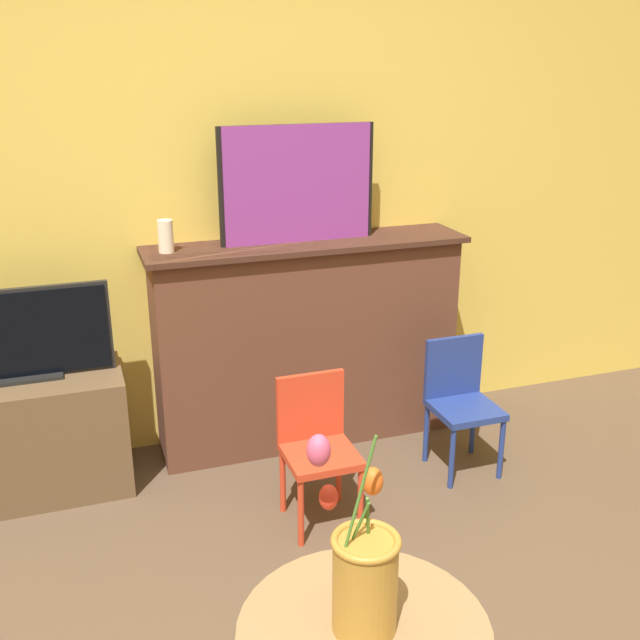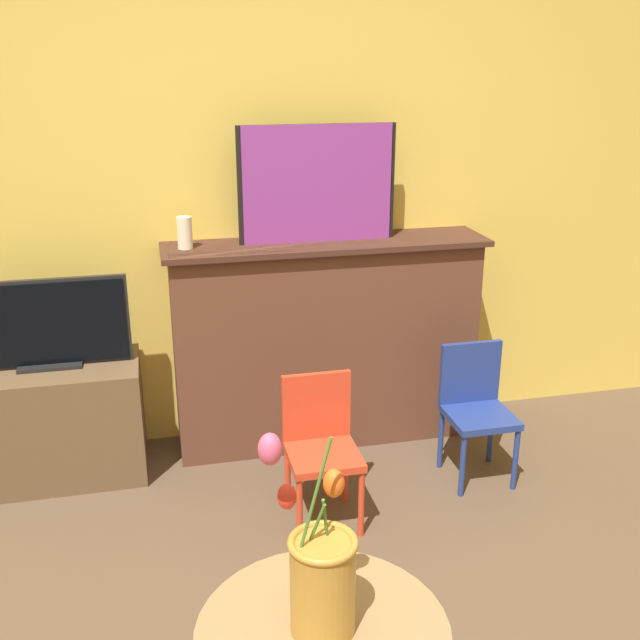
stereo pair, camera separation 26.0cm
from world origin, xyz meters
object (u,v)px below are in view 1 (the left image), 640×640
(tv_monitor, at_px, (24,336))
(chair_red, at_px, (317,441))
(chair_blue, at_px, (460,397))
(painting, at_px, (298,184))
(vase_tulips, at_px, (363,573))

(tv_monitor, distance_m, chair_red, 1.25)
(chair_red, relative_size, chair_blue, 1.00)
(chair_red, distance_m, chair_blue, 0.75)
(painting, bearing_deg, tv_monitor, -176.40)
(painting, height_order, chair_red, painting)
(painting, relative_size, chair_blue, 1.18)
(tv_monitor, bearing_deg, painting, 3.60)
(chair_blue, bearing_deg, vase_tulips, -127.97)
(painting, distance_m, vase_tulips, 1.91)
(painting, height_order, vase_tulips, painting)
(vase_tulips, bearing_deg, painting, 77.40)
(tv_monitor, bearing_deg, chair_blue, -12.96)
(vase_tulips, bearing_deg, tv_monitor, 115.43)
(painting, relative_size, tv_monitor, 1.03)
(tv_monitor, xyz_separation_m, chair_red, (1.05, -0.58, -0.36))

